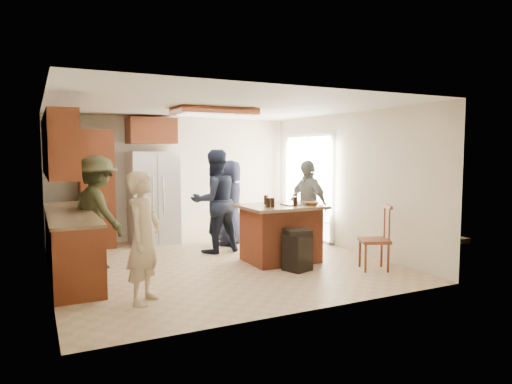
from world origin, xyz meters
name	(u,v)px	position (x,y,z in m)	size (l,w,h in m)	color
room_shell	(368,192)	(4.37, 1.64, 0.87)	(8.00, 5.20, 5.00)	tan
person_front_left	(144,237)	(-1.51, -1.38, 0.79)	(0.57, 0.42, 1.57)	#C7AF89
person_behind_left	(215,201)	(0.23, 0.82, 0.92)	(0.89, 0.55, 1.84)	#192032
person_behind_right	(231,203)	(0.75, 1.31, 0.82)	(0.80, 0.52, 1.64)	#1A1E34
person_side_right	(307,205)	(1.83, 0.28, 0.82)	(0.96, 0.49, 1.64)	gray
person_counter	(98,212)	(-1.79, 0.58, 0.87)	(1.12, 0.52, 1.74)	#333820
left_cabinetry	(66,210)	(-2.24, 0.40, 0.96)	(0.64, 3.00, 2.30)	maroon
back_wall_units	(111,174)	(-1.33, 2.20, 1.38)	(1.80, 0.60, 2.45)	maroon
refrigerator	(153,198)	(-0.55, 2.12, 0.90)	(0.90, 0.76, 1.80)	white
kitchen_island	(281,233)	(0.95, -0.29, 0.47)	(1.28, 1.03, 0.93)	#994327
island_items	(294,202)	(1.14, -0.39, 0.97)	(0.95, 0.65, 0.15)	silver
trash_bin	(297,250)	(0.89, -0.92, 0.32)	(0.43, 0.43, 0.63)	black
spindle_chair	(375,240)	(1.98, -1.41, 0.45)	(0.56, 0.56, 0.99)	maroon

